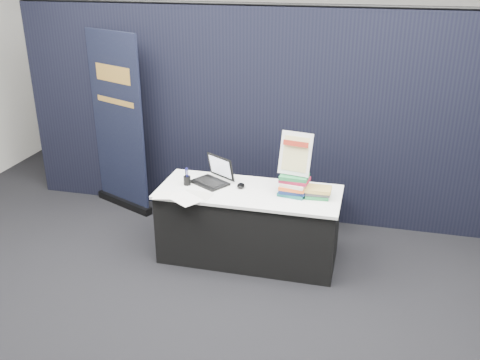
% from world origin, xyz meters
% --- Properties ---
extents(floor, '(8.00, 8.00, 0.00)m').
position_xyz_m(floor, '(0.00, 0.00, 0.00)').
color(floor, black).
rests_on(floor, ground).
extents(wall_back, '(8.00, 0.02, 3.50)m').
position_xyz_m(wall_back, '(0.00, 4.00, 1.75)').
color(wall_back, beige).
rests_on(wall_back, floor).
extents(drape_partition, '(6.00, 0.08, 2.40)m').
position_xyz_m(drape_partition, '(0.00, 1.60, 1.20)').
color(drape_partition, black).
rests_on(drape_partition, floor).
extents(display_table, '(1.80, 0.75, 0.75)m').
position_xyz_m(display_table, '(0.00, 0.55, 0.38)').
color(display_table, black).
rests_on(display_table, floor).
extents(laptop, '(0.43, 0.44, 0.27)m').
position_xyz_m(laptop, '(-0.43, 0.67, 0.81)').
color(laptop, black).
rests_on(laptop, display_table).
extents(mouse, '(0.09, 0.13, 0.04)m').
position_xyz_m(mouse, '(-0.10, 0.61, 0.77)').
color(mouse, black).
rests_on(mouse, display_table).
extents(brochure_left, '(0.30, 0.24, 0.00)m').
position_xyz_m(brochure_left, '(-0.74, 0.24, 0.75)').
color(brochure_left, white).
rests_on(brochure_left, display_table).
extents(brochure_mid, '(0.39, 0.36, 0.00)m').
position_xyz_m(brochure_mid, '(-0.55, 0.22, 0.75)').
color(brochure_mid, white).
rests_on(brochure_mid, display_table).
extents(brochure_right, '(0.32, 0.24, 0.00)m').
position_xyz_m(brochure_right, '(-0.47, 0.30, 0.75)').
color(brochure_right, silver).
rests_on(brochure_right, display_table).
extents(pen_cup, '(0.08, 0.08, 0.09)m').
position_xyz_m(pen_cup, '(-0.64, 0.54, 0.80)').
color(pen_cup, black).
rests_on(pen_cup, display_table).
extents(book_stack_tall, '(0.27, 0.22, 0.21)m').
position_xyz_m(book_stack_tall, '(0.44, 0.56, 0.85)').
color(book_stack_tall, '#1A635E').
rests_on(book_stack_tall, display_table).
extents(book_stack_short, '(0.24, 0.19, 0.10)m').
position_xyz_m(book_stack_short, '(0.66, 0.57, 0.80)').
color(book_stack_short, '#1F763F').
rests_on(book_stack_short, display_table).
extents(info_sign, '(0.33, 0.18, 0.42)m').
position_xyz_m(info_sign, '(0.44, 0.59, 1.16)').
color(info_sign, black).
rests_on(info_sign, book_stack_tall).
extents(pullup_banner, '(0.86, 0.46, 2.13)m').
position_xyz_m(pullup_banner, '(-1.79, 1.38, 0.95)').
color(pullup_banner, black).
rests_on(pullup_banner, floor).
extents(stacking_chair, '(0.43, 0.43, 0.87)m').
position_xyz_m(stacking_chair, '(0.62, 1.46, 0.48)').
color(stacking_chair, black).
rests_on(stacking_chair, floor).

